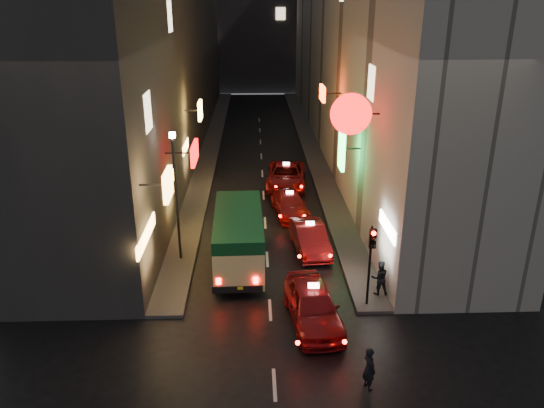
{
  "coord_description": "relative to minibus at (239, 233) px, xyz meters",
  "views": [
    {
      "loc": [
        -0.57,
        -10.13,
        11.96
      ],
      "look_at": [
        0.23,
        13.0,
        2.9
      ],
      "focal_mm": 35.0,
      "sensor_mm": 36.0,
      "label": 1
    }
  ],
  "objects": [
    {
      "name": "taxi_third",
      "position": [
        2.82,
        6.37,
        -0.95
      ],
      "size": [
        2.57,
        4.93,
        1.67
      ],
      "color": "maroon",
      "rests_on": "ground"
    },
    {
      "name": "building_far",
      "position": [
        1.35,
        53.63,
        9.3
      ],
      "size": [
        30.0,
        10.0,
        22.0
      ],
      "primitive_type": "cube",
      "color": "#323237",
      "rests_on": "ground"
    },
    {
      "name": "minibus",
      "position": [
        0.0,
        0.0,
        0.0
      ],
      "size": [
        2.34,
        6.3,
        2.69
      ],
      "color": "#DCD389",
      "rests_on": "ground"
    },
    {
      "name": "building_right",
      "position": [
        9.35,
        21.62,
        7.3
      ],
      "size": [
        8.19,
        52.0,
        18.0
      ],
      "color": "#A59F97",
      "rests_on": "ground"
    },
    {
      "name": "sidewalk_right",
      "position": [
        5.6,
        21.63,
        -1.62
      ],
      "size": [
        1.5,
        52.0,
        0.15
      ],
      "primitive_type": "cube",
      "color": "#494644",
      "rests_on": "ground"
    },
    {
      "name": "taxi_second",
      "position": [
        3.51,
        1.57,
        -0.89
      ],
      "size": [
        2.62,
        5.28,
        1.79
      ],
      "color": "maroon",
      "rests_on": "ground"
    },
    {
      "name": "lamp_post",
      "position": [
        -2.85,
        0.63,
        2.02
      ],
      "size": [
        0.28,
        0.28,
        6.22
      ],
      "color": "black",
      "rests_on": "sidewalk_left"
    },
    {
      "name": "traffic_light",
      "position": [
        5.35,
        -3.9,
        0.99
      ],
      "size": [
        0.26,
        0.43,
        3.5
      ],
      "color": "black",
      "rests_on": "sidewalk_right"
    },
    {
      "name": "sidewalk_left",
      "position": [
        -2.9,
        21.63,
        -1.62
      ],
      "size": [
        1.5,
        52.0,
        0.15
      ],
      "primitive_type": "cube",
      "color": "#494644",
      "rests_on": "ground"
    },
    {
      "name": "pedestrian_crossing",
      "position": [
        4.4,
        -8.62,
        -0.83
      ],
      "size": [
        0.56,
        0.67,
        1.74
      ],
      "primitive_type": "imported",
      "rotation": [
        0.0,
        0.0,
        1.95
      ],
      "color": "black",
      "rests_on": "ground"
    },
    {
      "name": "pedestrian_sidewalk",
      "position": [
        6.01,
        -3.0,
        -0.68
      ],
      "size": [
        0.67,
        0.44,
        1.74
      ],
      "primitive_type": "imported",
      "rotation": [
        0.0,
        0.0,
        3.19
      ],
      "color": "black",
      "rests_on": "sidewalk_right"
    },
    {
      "name": "taxi_near",
      "position": [
        2.99,
        -4.81,
        -0.79
      ],
      "size": [
        2.94,
        5.94,
        1.99
      ],
      "color": "maroon",
      "rests_on": "ground"
    },
    {
      "name": "building_left",
      "position": [
        -6.65,
        21.62,
        7.3
      ],
      "size": [
        7.55,
        52.31,
        18.0
      ],
      "color": "#363331",
      "rests_on": "ground"
    },
    {
      "name": "taxi_far",
      "position": [
        2.9,
        11.17,
        -0.79
      ],
      "size": [
        2.86,
        5.88,
        1.98
      ],
      "color": "maroon",
      "rests_on": "ground"
    }
  ]
}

